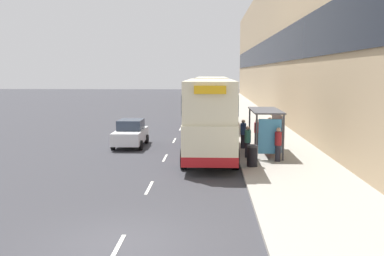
% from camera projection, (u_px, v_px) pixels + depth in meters
% --- Properties ---
extents(ground_plane, '(220.00, 220.00, 0.00)m').
position_uv_depth(ground_plane, '(120.00, 244.00, 11.79)').
color(ground_plane, '#38383D').
extents(pavement, '(5.00, 93.00, 0.14)m').
position_uv_depth(pavement, '(245.00, 113.00, 49.65)').
color(pavement, '#A39E93').
rests_on(pavement, ground_plane).
extents(terrace_facade, '(3.10, 93.00, 15.74)m').
position_uv_depth(terrace_facade, '(281.00, 44.00, 48.48)').
color(terrace_facade, tan).
rests_on(terrace_facade, ground_plane).
extents(lane_mark_0, '(0.12, 2.00, 0.01)m').
position_uv_depth(lane_mark_0, '(117.00, 249.00, 11.43)').
color(lane_mark_0, silver).
rests_on(lane_mark_0, ground_plane).
extents(lane_mark_1, '(0.12, 2.00, 0.01)m').
position_uv_depth(lane_mark_1, '(149.00, 188.00, 17.52)').
color(lane_mark_1, silver).
rests_on(lane_mark_1, ground_plane).
extents(lane_mark_2, '(0.12, 2.00, 0.01)m').
position_uv_depth(lane_mark_2, '(165.00, 158.00, 23.61)').
color(lane_mark_2, silver).
rests_on(lane_mark_2, ground_plane).
extents(lane_mark_3, '(0.12, 2.00, 0.01)m').
position_uv_depth(lane_mark_3, '(174.00, 140.00, 29.71)').
color(lane_mark_3, silver).
rests_on(lane_mark_3, ground_plane).
extents(lane_mark_4, '(0.12, 2.00, 0.01)m').
position_uv_depth(lane_mark_4, '(180.00, 129.00, 35.80)').
color(lane_mark_4, silver).
rests_on(lane_mark_4, ground_plane).
extents(lane_mark_5, '(0.12, 2.00, 0.01)m').
position_uv_depth(lane_mark_5, '(185.00, 121.00, 41.89)').
color(lane_mark_5, silver).
rests_on(lane_mark_5, ground_plane).
extents(lane_mark_6, '(0.12, 2.00, 0.01)m').
position_uv_depth(lane_mark_6, '(188.00, 115.00, 47.98)').
color(lane_mark_6, silver).
rests_on(lane_mark_6, ground_plane).
extents(bus_shelter, '(1.60, 4.20, 2.48)m').
position_uv_depth(bus_shelter, '(269.00, 124.00, 23.77)').
color(bus_shelter, '#4C4C51').
rests_on(bus_shelter, ground_plane).
extents(double_decker_bus_near, '(2.85, 10.12, 4.30)m').
position_uv_depth(double_decker_bus_near, '(210.00, 116.00, 23.73)').
color(double_decker_bus_near, beige).
rests_on(double_decker_bus_near, ground_plane).
extents(double_decker_bus_ahead, '(2.85, 10.70, 4.30)m').
position_uv_depth(double_decker_bus_ahead, '(211.00, 101.00, 36.76)').
color(double_decker_bus_ahead, beige).
rests_on(double_decker_bus_ahead, ground_plane).
extents(car_0, '(1.91, 4.02, 1.71)m').
position_uv_depth(car_0, '(131.00, 133.00, 27.27)').
color(car_0, silver).
rests_on(car_0, ground_plane).
extents(car_1, '(2.01, 3.90, 1.76)m').
position_uv_depth(car_1, '(214.00, 100.00, 61.06)').
color(car_1, black).
rests_on(car_1, ground_plane).
extents(pedestrian_at_shelter, '(0.34, 0.34, 1.71)m').
position_uv_depth(pedestrian_at_shelter, '(248.00, 141.00, 22.99)').
color(pedestrian_at_shelter, '#23232D').
rests_on(pedestrian_at_shelter, ground_plane).
extents(pedestrian_1, '(0.35, 0.35, 1.75)m').
position_uv_depth(pedestrian_1, '(243.00, 134.00, 25.78)').
color(pedestrian_1, '#23232D').
rests_on(pedestrian_1, ground_plane).
extents(pedestrian_2, '(0.36, 0.36, 1.83)m').
position_uv_depth(pedestrian_2, '(269.00, 131.00, 26.41)').
color(pedestrian_2, '#23232D').
rests_on(pedestrian_2, ground_plane).
extents(pedestrian_3, '(0.32, 0.32, 1.63)m').
position_uv_depth(pedestrian_3, '(257.00, 132.00, 27.06)').
color(pedestrian_3, '#23232D').
rests_on(pedestrian_3, ground_plane).
extents(pedestrian_4, '(0.35, 0.35, 1.77)m').
position_uv_depth(pedestrian_4, '(278.00, 144.00, 21.97)').
color(pedestrian_4, '#23232D').
rests_on(pedestrian_4, ground_plane).
extents(litter_bin, '(0.55, 0.55, 1.05)m').
position_uv_depth(litter_bin, '(252.00, 156.00, 20.84)').
color(litter_bin, black).
rests_on(litter_bin, ground_plane).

